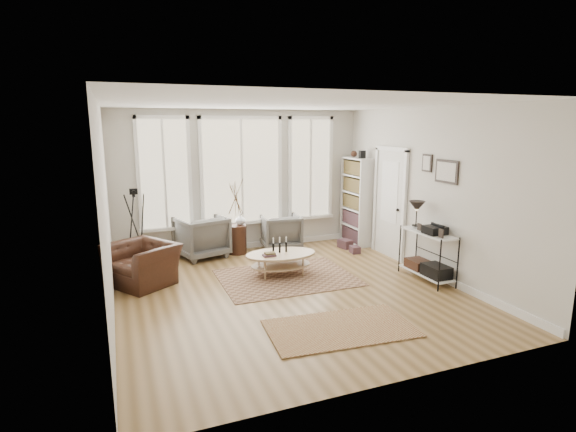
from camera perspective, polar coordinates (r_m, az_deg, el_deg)
name	(u,v)px	position (r m, az deg, el deg)	size (l,w,h in m)	color
room	(291,203)	(6.85, 0.34, 1.65)	(5.50, 5.54, 2.90)	#977547
bay_window	(242,173)	(9.35, -5.89, 5.41)	(4.14, 0.12, 2.24)	#C8B883
door	(390,201)	(9.07, 12.79, 1.90)	(0.09, 1.06, 2.22)	silver
bookcase	(356,201)	(9.93, 8.65, 1.90)	(0.31, 0.85, 2.06)	white
low_shelf	(427,251)	(7.96, 17.27, -4.22)	(0.38, 1.08, 1.30)	white
wall_art	(441,169)	(7.86, 18.88, 5.64)	(0.04, 0.88, 0.44)	black
rug_main	(287,277)	(7.83, -0.17, -7.81)	(2.26, 1.70, 0.01)	brown
rug_runner	(341,328)	(6.04, 6.69, -13.96)	(1.89, 1.05, 0.01)	brown
coffee_table	(280,258)	(7.89, -0.97, -5.35)	(1.28, 0.84, 0.57)	tan
armchair_left	(201,237)	(9.08, -10.96, -2.58)	(0.89, 0.91, 0.83)	#62615D
armchair_right	(280,231)	(9.54, -1.00, -1.97)	(0.79, 0.81, 0.74)	#62615D
side_table	(236,215)	(9.14, -6.57, 0.08)	(0.39, 0.39, 1.65)	#361B11
vase	(240,219)	(9.20, -6.08, -0.43)	(0.21, 0.21, 0.22)	silver
accent_chair	(142,264)	(7.85, -18.05, -5.80)	(0.91, 1.04, 0.68)	#361B11
tripod_camera	(136,231)	(8.77, -18.72, -1.78)	(0.51, 0.51, 1.46)	black
book_stack_near	(345,244)	(9.71, 7.27, -3.52)	(0.22, 0.28, 0.18)	maroon
book_stack_far	(355,250)	(9.36, 8.49, -4.24)	(0.17, 0.22, 0.14)	maroon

